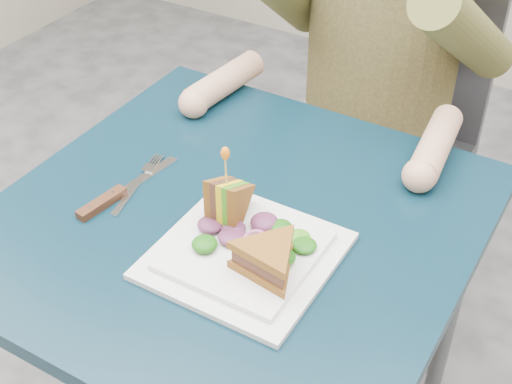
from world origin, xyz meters
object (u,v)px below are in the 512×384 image
Objects in this scene: sandwich_flat at (268,259)px; sandwich_upright at (227,202)px; plate at (245,254)px; knife at (111,197)px; chair at (387,115)px; fork at (136,185)px; table at (234,252)px.

sandwich_upright reaches higher than sandwich_flat.
plate is 0.27m from knife.
sandwich_flat is at bearing -24.44° from plate.
chair reaches higher than sandwich_flat.
sandwich_upright is at bearing -3.72° from fork.
fork is (-0.25, 0.06, -0.01)m from plate.
table is 0.23m from knife.
sandwich_flat is (0.12, -0.81, 0.23)m from chair.
plate is (0.07, -0.08, 0.09)m from table.
fork is at bearing 167.20° from plate.
sandwich_upright reaches higher than knife.
plate reaches higher than knife.
sandwich_upright reaches higher than fork.
table is 0.13m from plate.
knife is at bearing -169.24° from sandwich_upright.
chair reaches higher than plate.
chair is 3.58× the size of plate.
fork is at bearing 76.17° from knife.
table is 3.38× the size of knife.
sandwich_flat is at bearing -14.99° from fork.
table is 0.20m from fork.
plate is 0.09m from sandwich_upright.
chair reaches higher than table.
plate is 2.16× the size of sandwich_upright.
plate is at bearing -48.01° from table.
knife is (-0.21, -0.04, -0.05)m from sandwich_upright.
chair is 0.81m from plate.
fork is (-0.19, -0.73, 0.19)m from chair.
sandwich_flat is 0.13m from sandwich_upright.
chair is (0.00, 0.71, -0.11)m from table.
chair is at bearing 98.61° from sandwich_flat.
sandwich_upright is at bearing -89.36° from chair.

